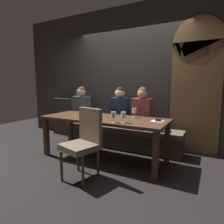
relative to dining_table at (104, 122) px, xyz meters
name	(u,v)px	position (x,y,z in m)	size (l,w,h in m)	color
ground	(104,158)	(0.00, 0.00, -0.65)	(9.00, 9.00, 0.00)	black
back_wall_tiled	(131,76)	(0.00, 1.22, 0.85)	(6.00, 0.12, 3.00)	#383330
arched_door	(196,81)	(1.35, 1.15, 0.71)	(0.90, 0.05, 2.55)	brown
back_counter	(73,117)	(-1.55, 1.04, -0.18)	(1.10, 0.28, 0.95)	#2F2B29
dining_table	(104,122)	(0.00, 0.00, 0.00)	(2.20, 0.84, 0.74)	#412B1C
banquette_bench	(121,137)	(0.00, 0.70, -0.42)	(2.50, 0.44, 0.45)	#40352A
chair_near_side	(84,139)	(0.12, -0.72, -0.09)	(0.54, 0.54, 0.98)	#4C3321
diner_redhead	(82,105)	(-0.99, 0.69, 0.18)	(0.36, 0.24, 0.81)	#4C515B
diner_bearded	(120,108)	(-0.02, 0.68, 0.18)	(0.36, 0.24, 0.81)	#192342
diner_far_end	(142,109)	(0.46, 0.70, 0.18)	(0.36, 0.24, 0.81)	brown
wine_bottle_dark_red	(67,94)	(-1.71, 1.03, 0.42)	(0.08, 0.08, 0.33)	black
wine_bottle_pale_label	(77,94)	(-1.38, 1.02, 0.42)	(0.08, 0.08, 0.33)	#384728
wine_glass_far_right	(123,115)	(0.50, -0.26, 0.20)	(0.08, 0.08, 0.16)	silver
wine_glass_near_right	(96,112)	(-0.08, -0.12, 0.20)	(0.08, 0.08, 0.16)	silver
wine_glass_end_left	(84,111)	(-0.27, -0.21, 0.20)	(0.08, 0.08, 0.16)	silver
wine_glass_near_left	(134,111)	(0.47, 0.26, 0.20)	(0.08, 0.08, 0.16)	silver
wine_glass_center_back	(113,115)	(0.36, -0.32, 0.20)	(0.08, 0.08, 0.16)	silver
dessert_plate	(158,121)	(0.94, 0.07, 0.10)	(0.19, 0.19, 0.05)	white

